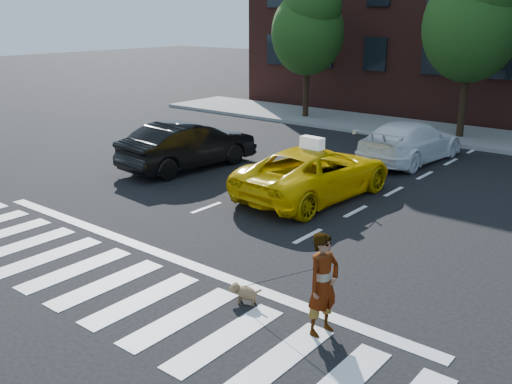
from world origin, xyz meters
TOP-DOWN VIEW (x-y plane):
  - ground at (0.00, 0.00)m, footprint 120.00×120.00m
  - crosswalk at (0.00, 0.00)m, footprint 13.00×2.40m
  - stop_line at (0.00, 1.60)m, footprint 12.00×0.30m
  - sidewalk_far at (0.00, 17.50)m, footprint 30.00×4.00m
  - tree_left at (-6.97, 17.00)m, footprint 3.39×3.38m
  - tree_mid at (0.53, 17.00)m, footprint 3.69×3.69m
  - taxi at (0.08, 7.00)m, footprint 2.68×5.20m
  - black_sedan at (-4.85, 7.00)m, footprint 2.13×4.84m
  - white_suv at (0.42, 12.41)m, footprint 2.27×4.90m
  - woman at (4.07, 1.10)m, footprint 0.51×0.68m
  - dog at (2.47, 1.08)m, footprint 0.59×0.38m
  - taxi_sign at (0.08, 6.80)m, footprint 0.67×0.32m

SIDE VIEW (x-z plane):
  - ground at x=0.00m, z-range 0.00..0.00m
  - crosswalk at x=0.00m, z-range 0.00..0.01m
  - stop_line at x=0.00m, z-range 0.00..0.01m
  - sidewalk_far at x=0.00m, z-range 0.00..0.15m
  - dog at x=2.47m, z-range 0.03..0.37m
  - white_suv at x=0.42m, z-range 0.00..1.39m
  - taxi at x=0.08m, z-range 0.00..1.40m
  - black_sedan at x=-4.85m, z-range 0.00..1.55m
  - woman at x=4.07m, z-range 0.00..1.69m
  - taxi_sign at x=0.08m, z-range 1.40..1.72m
  - tree_left at x=-6.97m, z-range 1.19..7.69m
  - tree_mid at x=0.53m, z-range 1.30..8.40m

